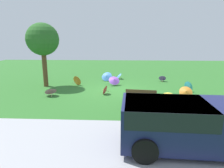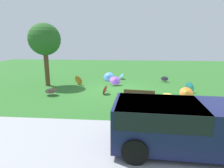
{
  "view_description": "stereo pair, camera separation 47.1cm",
  "coord_description": "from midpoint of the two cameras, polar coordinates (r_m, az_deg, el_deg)",
  "views": [
    {
      "loc": [
        -0.37,
        12.93,
        3.42
      ],
      "look_at": [
        0.23,
        0.75,
        0.6
      ],
      "focal_mm": 30.67,
      "sensor_mm": 36.0,
      "label": 1
    },
    {
      "loc": [
        -0.84,
        12.9,
        3.42
      ],
      "look_at": [
        0.23,
        0.75,
        0.6
      ],
      "focal_mm": 30.67,
      "sensor_mm": 36.0,
      "label": 2
    }
  ],
  "objects": [
    {
      "name": "parasol_blue_2",
      "position": [
        17.09,
        3.39,
        2.48
      ],
      "size": [
        0.59,
        0.66,
        0.54
      ],
      "color": "tan",
      "rests_on": "ground"
    },
    {
      "name": "van_dark",
      "position": [
        6.53,
        22.29,
        -10.6
      ],
      "size": [
        4.69,
        2.31,
        1.53
      ],
      "color": "#191E4C",
      "rests_on": "ground"
    },
    {
      "name": "parasol_blue_0",
      "position": [
        16.29,
        -0.27,
        2.39
      ],
      "size": [
        1.01,
        0.89,
        0.8
      ],
      "color": "tan",
      "rests_on": "ground"
    },
    {
      "name": "parasol_orange_0",
      "position": [
        15.03,
        -8.92,
        1.18
      ],
      "size": [
        0.81,
        0.81,
        0.75
      ],
      "color": "tan",
      "rests_on": "ground"
    },
    {
      "name": "ground",
      "position": [
        13.37,
        2.26,
        -1.81
      ],
      "size": [
        40.0,
        40.0,
        0.0
      ],
      "primitive_type": "plane",
      "color": "#2D6B28"
    },
    {
      "name": "parasol_purple_1",
      "position": [
        14.58,
        1.91,
        1.25
      ],
      "size": [
        0.99,
        0.94,
        0.78
      ],
      "color": "tan",
      "rests_on": "ground"
    },
    {
      "name": "parasol_teal_0",
      "position": [
        13.66,
        23.29,
        -0.95
      ],
      "size": [
        0.88,
        0.81,
        0.75
      ],
      "color": "tan",
      "rests_on": "ground"
    },
    {
      "name": "road_strip",
      "position": [
        6.85,
        -0.74,
        -16.88
      ],
      "size": [
        40.0,
        3.58,
        0.01
      ],
      "primitive_type": "cube",
      "color": "#9E9EA3",
      "rests_on": "ground"
    },
    {
      "name": "park_bench",
      "position": [
        10.2,
        9.4,
        -4.0
      ],
      "size": [
        1.65,
        0.67,
        0.9
      ],
      "color": "brown",
      "rests_on": "ground"
    },
    {
      "name": "parasol_yellow_0",
      "position": [
        10.66,
        17.11,
        -3.71
      ],
      "size": [
        1.01,
        1.0,
        0.7
      ],
      "color": "tan",
      "rests_on": "ground"
    },
    {
      "name": "shade_tree",
      "position": [
        15.01,
        -18.59,
        12.34
      ],
      "size": [
        2.32,
        2.32,
        4.63
      ],
      "color": "brown",
      "rests_on": "ground"
    },
    {
      "name": "parasol_orange_1",
      "position": [
        12.41,
        22.3,
        -2.31
      ],
      "size": [
        0.89,
        0.78,
        0.69
      ],
      "color": "tan",
      "rests_on": "ground"
    },
    {
      "name": "parasol_pink_0",
      "position": [
        12.58,
        -16.75,
        -1.69
      ],
      "size": [
        0.94,
        0.91,
        0.64
      ],
      "color": "tan",
      "rests_on": "ground"
    },
    {
      "name": "parasol_red_0",
      "position": [
        12.3,
        -1.27,
        -1.68
      ],
      "size": [
        0.6,
        0.64,
        0.6
      ],
      "color": "tan",
      "rests_on": "ground"
    },
    {
      "name": "parasol_purple_0",
      "position": [
        16.63,
        16.18,
        1.67
      ],
      "size": [
        0.68,
        0.64,
        0.56
      ],
      "color": "tan",
      "rests_on": "ground"
    }
  ]
}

